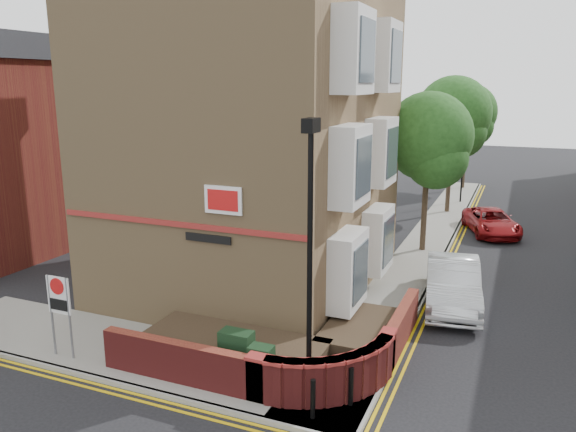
# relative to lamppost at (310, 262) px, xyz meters

# --- Properties ---
(ground) EXTENTS (120.00, 120.00, 0.00)m
(ground) POSITION_rel_lamppost_xyz_m (-1.60, -1.20, -3.34)
(ground) COLOR black
(ground) RESTS_ON ground
(pavement_corner) EXTENTS (13.00, 3.00, 0.12)m
(pavement_corner) POSITION_rel_lamppost_xyz_m (-5.10, 0.30, -3.28)
(pavement_corner) COLOR gray
(pavement_corner) RESTS_ON ground
(pavement_main) EXTENTS (2.00, 32.00, 0.12)m
(pavement_main) POSITION_rel_lamppost_xyz_m (0.40, 14.80, -3.28)
(pavement_main) COLOR gray
(pavement_main) RESTS_ON ground
(kerb_side) EXTENTS (13.00, 0.15, 0.12)m
(kerb_side) POSITION_rel_lamppost_xyz_m (-5.10, -1.20, -3.28)
(kerb_side) COLOR gray
(kerb_side) RESTS_ON ground
(kerb_main_near) EXTENTS (0.15, 32.00, 0.12)m
(kerb_main_near) POSITION_rel_lamppost_xyz_m (1.40, 14.80, -3.28)
(kerb_main_near) COLOR gray
(kerb_main_near) RESTS_ON ground
(yellow_lines_side) EXTENTS (13.00, 0.28, 0.01)m
(yellow_lines_side) POSITION_rel_lamppost_xyz_m (-5.10, -1.45, -3.34)
(yellow_lines_side) COLOR gold
(yellow_lines_side) RESTS_ON ground
(yellow_lines_main) EXTENTS (0.28, 32.00, 0.01)m
(yellow_lines_main) POSITION_rel_lamppost_xyz_m (1.65, 14.80, -3.34)
(yellow_lines_main) COLOR gold
(yellow_lines_main) RESTS_ON ground
(corner_building) EXTENTS (8.95, 10.40, 13.60)m
(corner_building) POSITION_rel_lamppost_xyz_m (-4.44, 6.80, 2.88)
(corner_building) COLOR #9C7C53
(corner_building) RESTS_ON ground
(garden_wall) EXTENTS (6.80, 6.00, 1.20)m
(garden_wall) POSITION_rel_lamppost_xyz_m (-1.60, 1.30, -3.34)
(garden_wall) COLOR maroon
(garden_wall) RESTS_ON ground
(lamppost) EXTENTS (0.25, 0.50, 6.30)m
(lamppost) POSITION_rel_lamppost_xyz_m (0.00, 0.00, 0.00)
(lamppost) COLOR black
(lamppost) RESTS_ON pavement_corner
(utility_cabinet_large) EXTENTS (0.80, 0.45, 1.20)m
(utility_cabinet_large) POSITION_rel_lamppost_xyz_m (-1.90, 0.10, -2.62)
(utility_cabinet_large) COLOR #163119
(utility_cabinet_large) RESTS_ON pavement_corner
(utility_cabinet_small) EXTENTS (0.55, 0.40, 1.10)m
(utility_cabinet_small) POSITION_rel_lamppost_xyz_m (-1.10, -0.20, -2.67)
(utility_cabinet_small) COLOR #163119
(utility_cabinet_small) RESTS_ON pavement_corner
(bollard_near) EXTENTS (0.11, 0.11, 0.90)m
(bollard_near) POSITION_rel_lamppost_xyz_m (0.40, -0.80, -2.77)
(bollard_near) COLOR black
(bollard_near) RESTS_ON pavement_corner
(bollard_far) EXTENTS (0.11, 0.11, 0.90)m
(bollard_far) POSITION_rel_lamppost_xyz_m (1.00, -0.00, -2.77)
(bollard_far) COLOR black
(bollard_far) RESTS_ON pavement_corner
(zone_sign) EXTENTS (0.72, 0.07, 2.20)m
(zone_sign) POSITION_rel_lamppost_xyz_m (-6.60, -0.70, -1.70)
(zone_sign) COLOR slate
(zone_sign) RESTS_ON pavement_corner
(side_building) EXTENTS (6.40, 10.40, 9.00)m
(side_building) POSITION_rel_lamppost_xyz_m (-16.60, 6.80, 1.20)
(side_building) COLOR maroon
(side_building) RESTS_ON ground
(tree_near) EXTENTS (3.64, 3.65, 6.70)m
(tree_near) POSITION_rel_lamppost_xyz_m (0.40, 12.85, 1.36)
(tree_near) COLOR #382B1E
(tree_near) RESTS_ON pavement_main
(tree_mid) EXTENTS (4.03, 4.03, 7.42)m
(tree_mid) POSITION_rel_lamppost_xyz_m (0.40, 20.85, 1.85)
(tree_mid) COLOR #382B1E
(tree_mid) RESTS_ON pavement_main
(tree_far) EXTENTS (3.81, 3.81, 7.00)m
(tree_far) POSITION_rel_lamppost_xyz_m (0.40, 28.85, 1.57)
(tree_far) COLOR #382B1E
(tree_far) RESTS_ON pavement_main
(traffic_light_assembly) EXTENTS (0.20, 0.16, 4.20)m
(traffic_light_assembly) POSITION_rel_lamppost_xyz_m (0.80, 23.80, -0.56)
(traffic_light_assembly) COLOR black
(traffic_light_assembly) RESTS_ON pavement_main
(silver_car_near) EXTENTS (2.33, 4.89, 1.55)m
(silver_car_near) POSITION_rel_lamppost_xyz_m (2.32, 7.06, -2.57)
(silver_car_near) COLOR silver
(silver_car_near) RESTS_ON ground
(red_car_main) EXTENTS (3.28, 4.72, 1.20)m
(red_car_main) POSITION_rel_lamppost_xyz_m (2.94, 17.14, -2.74)
(red_car_main) COLOR maroon
(red_car_main) RESTS_ON ground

